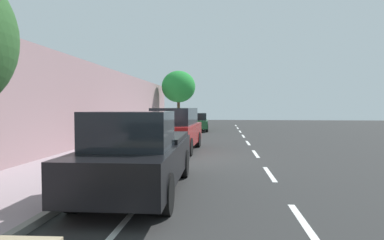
{
  "coord_description": "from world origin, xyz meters",
  "views": [
    {
      "loc": [
        -1.17,
        13.0,
        2.05
      ],
      "look_at": [
        0.73,
        -6.88,
        1.22
      ],
      "focal_mm": 30.1,
      "sensor_mm": 36.0,
      "label": 1
    }
  ],
  "objects": [
    {
      "name": "sidewalk",
      "position": [
        3.78,
        0.0,
        0.07
      ],
      "size": [
        3.33,
        46.41,
        0.14
      ],
      "primitive_type": "cube",
      "color": "#A38F97",
      "rests_on": "ground"
    },
    {
      "name": "cyclist_with_backpack",
      "position": [
        1.78,
        -8.07,
        0.99
      ],
      "size": [
        0.55,
        0.53,
        1.64
      ],
      "color": "#C6B284",
      "rests_on": "ground"
    },
    {
      "name": "bicycle_at_curb",
      "position": [
        1.57,
        -7.64,
        0.36
      ],
      "size": [
        1.27,
        1.22,
        0.74
      ],
      "color": "black",
      "rests_on": "ground"
    },
    {
      "name": "lane_stripe_centre",
      "position": [
        -2.6,
        -1.1,
        0.0
      ],
      "size": [
        0.14,
        44.2,
        0.01
      ],
      "color": "white",
      "rests_on": "ground"
    },
    {
      "name": "curb_edge",
      "position": [
        2.03,
        0.0,
        0.07
      ],
      "size": [
        0.16,
        46.41,
        0.14
      ],
      "primitive_type": "cube",
      "color": "gray",
      "rests_on": "ground"
    },
    {
      "name": "ground",
      "position": [
        0.0,
        0.0,
        0.0
      ],
      "size": [
        74.25,
        74.25,
        0.0
      ],
      "primitive_type": "plane",
      "color": "#2B2B2B"
    },
    {
      "name": "parked_sedan_green_nearest",
      "position": [
        1.0,
        -14.25,
        0.75
      ],
      "size": [
        2.04,
        4.5,
        1.52
      ],
      "color": "#1E512D",
      "rests_on": "ground"
    },
    {
      "name": "parked_pickup_black_mid",
      "position": [
        0.81,
        5.53,
        0.9
      ],
      "size": [
        2.09,
        5.33,
        1.95
      ],
      "color": "black",
      "rests_on": "ground"
    },
    {
      "name": "lane_stripe_bike_edge",
      "position": [
        0.56,
        0.0,
        0.0
      ],
      "size": [
        0.12,
        46.41,
        0.01
      ],
      "primitive_type": "cube",
      "color": "white",
      "rests_on": "ground"
    },
    {
      "name": "building_facade",
      "position": [
        5.7,
        0.0,
        2.15
      ],
      "size": [
        0.5,
        46.41,
        4.29
      ],
      "primitive_type": "cube",
      "color": "gray",
      "rests_on": "ground"
    },
    {
      "name": "street_tree_near_cyclist",
      "position": [
        3.33,
        -19.64,
        4.08
      ],
      "size": [
        3.43,
        3.43,
        5.57
      ],
      "color": "#483822",
      "rests_on": "sidewalk"
    },
    {
      "name": "parked_suv_red_second",
      "position": [
        1.01,
        -1.74,
        1.03
      ],
      "size": [
        2.13,
        4.78,
        1.99
      ],
      "color": "maroon",
      "rests_on": "ground"
    },
    {
      "name": "pedestrian_on_phone",
      "position": [
        3.93,
        -2.57,
        1.11
      ],
      "size": [
        0.44,
        0.49,
        1.71
      ],
      "color": "black",
      "rests_on": "sidewalk"
    }
  ]
}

